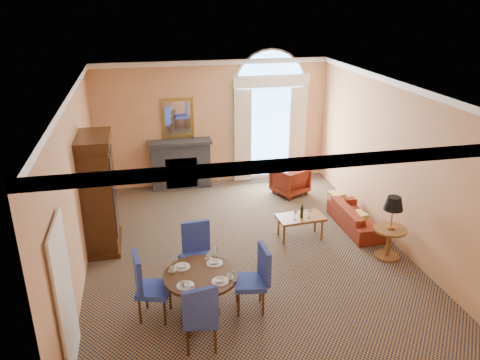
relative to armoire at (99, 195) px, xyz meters
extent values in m
plane|color=#121A39|center=(2.72, -0.79, -1.11)|extent=(7.50, 7.50, 0.00)
cube|color=tan|center=(2.72, 2.96, 0.49)|extent=(6.00, 0.04, 3.20)
cube|color=tan|center=(-0.28, -0.79, 0.49)|extent=(0.04, 7.50, 3.20)
cube|color=tan|center=(5.72, -0.79, 0.49)|extent=(0.04, 7.50, 3.20)
cube|color=silver|center=(2.72, -0.79, 2.09)|extent=(6.00, 7.50, 0.04)
cube|color=white|center=(2.72, -0.79, 2.03)|extent=(6.00, 7.50, 0.12)
cube|color=white|center=(-0.24, -3.19, -0.08)|extent=(0.08, 0.90, 2.06)
cube|color=#34373D|center=(1.82, 2.76, -0.51)|extent=(1.50, 0.40, 1.20)
cube|color=#34373D|center=(1.82, 2.73, 0.13)|extent=(1.60, 0.46, 0.08)
cube|color=gold|center=(1.82, 2.93, 0.69)|extent=(0.80, 0.04, 1.00)
cube|color=silver|center=(1.82, 2.91, 0.69)|extent=(0.64, 0.02, 0.84)
cube|color=white|center=(4.22, 2.94, 0.14)|extent=(1.90, 0.04, 2.50)
cube|color=#8BBDE9|center=(4.22, 2.93, 0.14)|extent=(1.70, 0.02, 2.30)
cylinder|color=white|center=(4.22, 2.94, 1.39)|extent=(1.90, 0.04, 1.90)
cube|color=beige|center=(3.47, 2.82, 0.14)|extent=(0.45, 0.06, 2.45)
cube|color=beige|center=(4.97, 2.82, 0.14)|extent=(0.45, 0.06, 2.45)
cube|color=beige|center=(4.22, 2.82, 1.54)|extent=(2.00, 0.08, 0.30)
cube|color=#321B0B|center=(0.00, 0.00, -0.04)|extent=(0.59, 1.06, 2.13)
cube|color=#321B0B|center=(0.00, 0.00, 1.10)|extent=(0.66, 1.17, 0.17)
cube|color=#321B0B|center=(0.00, 0.00, -1.05)|extent=(0.66, 1.17, 0.11)
cylinder|color=#321B0B|center=(1.61, -2.55, -0.41)|extent=(1.15, 1.15, 0.05)
cylinder|color=#321B0B|center=(1.61, -2.55, -0.77)|extent=(0.15, 0.15, 0.68)
cylinder|color=#321B0B|center=(1.61, -2.55, -1.08)|extent=(0.58, 0.58, 0.06)
cylinder|color=silver|center=(1.87, -2.29, -0.38)|extent=(0.26, 0.26, 0.01)
imported|color=silver|center=(1.87, -2.29, -0.35)|extent=(0.15, 0.15, 0.04)
imported|color=silver|center=(1.80, -2.13, -0.34)|extent=(0.09, 0.09, 0.07)
cylinder|color=silver|center=(1.35, -2.29, -0.38)|extent=(0.26, 0.26, 0.01)
imported|color=silver|center=(1.35, -2.29, -0.35)|extent=(0.15, 0.15, 0.04)
imported|color=silver|center=(1.20, -2.36, -0.34)|extent=(0.09, 0.09, 0.07)
cylinder|color=silver|center=(1.35, -2.81, -0.38)|extent=(0.26, 0.26, 0.01)
imported|color=silver|center=(1.35, -2.81, -0.35)|extent=(0.15, 0.15, 0.04)
imported|color=silver|center=(1.42, -2.97, -0.34)|extent=(0.09, 0.09, 0.07)
cylinder|color=silver|center=(1.87, -2.81, -0.38)|extent=(0.26, 0.26, 0.01)
imported|color=silver|center=(1.87, -2.81, -0.35)|extent=(0.15, 0.15, 0.04)
imported|color=silver|center=(2.03, -2.74, -0.34)|extent=(0.09, 0.09, 0.07)
cube|color=navy|center=(1.66, -1.72, -0.62)|extent=(0.63, 0.63, 0.09)
cube|color=navy|center=(1.68, -1.49, -0.30)|extent=(0.49, 0.10, 0.58)
cylinder|color=#321B0B|center=(1.78, -1.47, -0.88)|extent=(0.04, 0.04, 0.45)
cylinder|color=#321B0B|center=(1.42, -1.60, -0.88)|extent=(0.04, 0.04, 0.45)
cylinder|color=#321B0B|center=(1.91, -1.83, -0.88)|extent=(0.04, 0.04, 0.45)
cylinder|color=#321B0B|center=(1.55, -1.96, -0.88)|extent=(0.04, 0.04, 0.45)
cube|color=navy|center=(1.52, -3.25, -0.62)|extent=(0.55, 0.55, 0.09)
cube|color=navy|center=(1.49, -3.47, -0.30)|extent=(0.49, 0.14, 0.58)
cylinder|color=#321B0B|center=(1.30, -3.41, -0.88)|extent=(0.04, 0.04, 0.45)
cylinder|color=#321B0B|center=(1.68, -3.47, -0.88)|extent=(0.04, 0.04, 0.45)
cylinder|color=#321B0B|center=(1.35, -3.03, -0.88)|extent=(0.04, 0.04, 0.45)
cylinder|color=#321B0B|center=(1.73, -3.09, -0.88)|extent=(0.04, 0.04, 0.45)
cube|color=navy|center=(2.38, -2.59, -0.62)|extent=(0.55, 0.55, 0.09)
cube|color=navy|center=(2.60, -2.60, -0.30)|extent=(0.10, 0.49, 0.58)
cylinder|color=#321B0B|center=(2.54, -2.80, -0.88)|extent=(0.04, 0.04, 0.45)
cylinder|color=#321B0B|center=(2.60, -2.42, -0.88)|extent=(0.04, 0.04, 0.45)
cylinder|color=#321B0B|center=(2.16, -2.75, -0.88)|extent=(0.04, 0.04, 0.45)
cylinder|color=#321B0B|center=(2.22, -2.37, -0.88)|extent=(0.04, 0.04, 0.45)
cube|color=navy|center=(0.90, -2.46, -0.62)|extent=(0.61, 0.61, 0.09)
cube|color=navy|center=(0.68, -2.43, -0.30)|extent=(0.13, 0.49, 0.58)
cylinder|color=#321B0B|center=(0.77, -2.22, -0.88)|extent=(0.04, 0.04, 0.45)
cylinder|color=#321B0B|center=(0.66, -2.59, -0.88)|extent=(0.04, 0.04, 0.45)
cylinder|color=#321B0B|center=(1.14, -2.33, -0.88)|extent=(0.04, 0.04, 0.45)
cylinder|color=#321B0B|center=(1.03, -2.70, -0.88)|extent=(0.04, 0.04, 0.45)
imported|color=maroon|center=(5.27, -0.34, -0.86)|extent=(0.67, 1.70, 0.50)
imported|color=maroon|center=(4.44, 1.75, -0.75)|extent=(1.01, 1.02, 0.71)
cube|color=brown|center=(3.94, -0.51, -0.65)|extent=(0.99, 0.60, 0.05)
cylinder|color=brown|center=(3.54, -0.70, -0.90)|extent=(0.05, 0.05, 0.42)
cylinder|color=brown|center=(4.34, -0.70, -0.90)|extent=(0.05, 0.05, 0.42)
cylinder|color=brown|center=(3.54, -0.32, -0.90)|extent=(0.05, 0.05, 0.42)
cylinder|color=brown|center=(4.34, -0.32, -0.90)|extent=(0.05, 0.05, 0.42)
cylinder|color=brown|center=(5.32, -1.61, -0.51)|extent=(0.62, 0.62, 0.04)
cylinder|color=brown|center=(5.32, -1.61, -0.82)|extent=(0.08, 0.08, 0.57)
cylinder|color=brown|center=(5.32, -1.61, -1.09)|extent=(0.45, 0.45, 0.04)
camera|label=1|loc=(0.91, -8.62, 3.60)|focal=35.00mm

